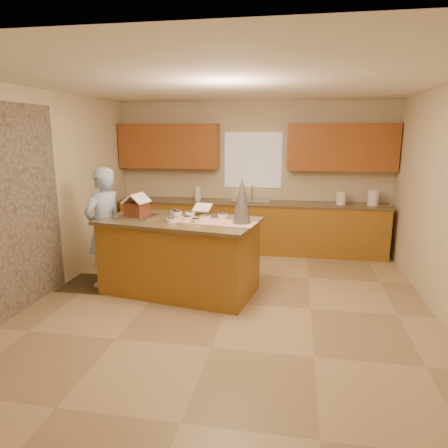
{
  "coord_description": "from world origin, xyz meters",
  "views": [
    {
      "loc": [
        0.79,
        -4.89,
        2.16
      ],
      "look_at": [
        -0.1,
        0.2,
        1.0
      ],
      "focal_mm": 33.0,
      "sensor_mm": 36.0,
      "label": 1
    }
  ],
  "objects_px": {
    "island_base": "(180,257)",
    "gingerbread_house": "(137,207)",
    "tinsel_tree": "(242,200)",
    "boy": "(104,228)"
  },
  "relations": [
    {
      "from": "island_base",
      "to": "gingerbread_house",
      "type": "height_order",
      "value": "gingerbread_house"
    },
    {
      "from": "boy",
      "to": "gingerbread_house",
      "type": "height_order",
      "value": "boy"
    },
    {
      "from": "boy",
      "to": "tinsel_tree",
      "type": "bearing_deg",
      "value": 107.18
    },
    {
      "from": "island_base",
      "to": "boy",
      "type": "bearing_deg",
      "value": -172.14
    },
    {
      "from": "tinsel_tree",
      "to": "gingerbread_house",
      "type": "relative_size",
      "value": 1.7
    },
    {
      "from": "boy",
      "to": "island_base",
      "type": "bearing_deg",
      "value": 109.02
    },
    {
      "from": "tinsel_tree",
      "to": "gingerbread_house",
      "type": "distance_m",
      "value": 1.48
    },
    {
      "from": "tinsel_tree",
      "to": "boy",
      "type": "xyz_separation_m",
      "value": [
        -1.96,
        0.13,
        -0.47
      ]
    },
    {
      "from": "island_base",
      "to": "gingerbread_house",
      "type": "xyz_separation_m",
      "value": [
        -0.61,
        0.05,
        0.67
      ]
    },
    {
      "from": "tinsel_tree",
      "to": "boy",
      "type": "bearing_deg",
      "value": 176.19
    }
  ]
}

